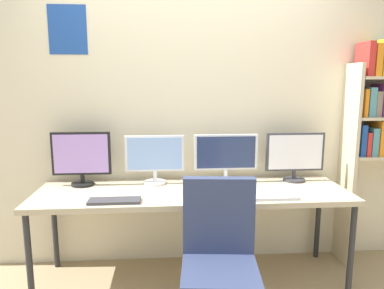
{
  "coord_description": "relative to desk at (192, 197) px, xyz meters",
  "views": [
    {
      "loc": [
        -0.2,
        -2.03,
        1.56
      ],
      "look_at": [
        0.0,
        0.65,
        1.09
      ],
      "focal_mm": 33.42,
      "sensor_mm": 36.0,
      "label": 1
    }
  ],
  "objects": [
    {
      "name": "wall_back",
      "position": [
        -0.0,
        0.42,
        0.61
      ],
      "size": [
        4.79,
        0.11,
        2.6
      ],
      "color": "beige",
      "rests_on": "ground_plane"
    },
    {
      "name": "desk",
      "position": [
        0.0,
        0.0,
        0.0
      ],
      "size": [
        2.39,
        0.68,
        0.74
      ],
      "color": "tan",
      "rests_on": "ground_plane"
    },
    {
      "name": "laptop_closed",
      "position": [
        0.2,
        -0.02,
        0.06
      ],
      "size": [
        0.34,
        0.25,
        0.02
      ],
      "primitive_type": "cube",
      "rotation": [
        0.0,
        0.0,
        -0.1
      ],
      "color": "silver",
      "rests_on": "desk"
    },
    {
      "name": "office_chair",
      "position": [
        0.11,
        -0.69,
        -0.29
      ],
      "size": [
        0.52,
        0.52,
        0.99
      ],
      "color": "#2D2D33",
      "rests_on": "ground_plane"
    },
    {
      "name": "monitor_far_right",
      "position": [
        0.87,
        0.21,
        0.27
      ],
      "size": [
        0.49,
        0.18,
        0.41
      ],
      "color": "#38383D",
      "rests_on": "desk"
    },
    {
      "name": "monitor_center_left",
      "position": [
        -0.29,
        0.21,
        0.27
      ],
      "size": [
        0.47,
        0.18,
        0.4
      ],
      "color": "silver",
      "rests_on": "desk"
    },
    {
      "name": "keyboard_left",
      "position": [
        -0.56,
        -0.23,
        0.06
      ],
      "size": [
        0.36,
        0.13,
        0.02
      ],
      "primitive_type": "cube",
      "color": "#38383D",
      "rests_on": "desk"
    },
    {
      "name": "monitor_center_right",
      "position": [
        0.29,
        0.21,
        0.27
      ],
      "size": [
        0.52,
        0.18,
        0.4
      ],
      "color": "silver",
      "rests_on": "desk"
    },
    {
      "name": "computer_mouse",
      "position": [
        0.18,
        -0.22,
        0.06
      ],
      "size": [
        0.06,
        0.1,
        0.03
      ],
      "primitive_type": "ellipsoid",
      "color": "silver",
      "rests_on": "desk"
    },
    {
      "name": "monitor_far_left",
      "position": [
        -0.87,
        0.21,
        0.28
      ],
      "size": [
        0.46,
        0.18,
        0.43
      ],
      "color": "black",
      "rests_on": "desk"
    },
    {
      "name": "keyboard_right",
      "position": [
        0.56,
        -0.23,
        0.06
      ],
      "size": [
        0.35,
        0.13,
        0.02
      ],
      "primitive_type": "cube",
      "color": "silver",
      "rests_on": "desk"
    }
  ]
}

